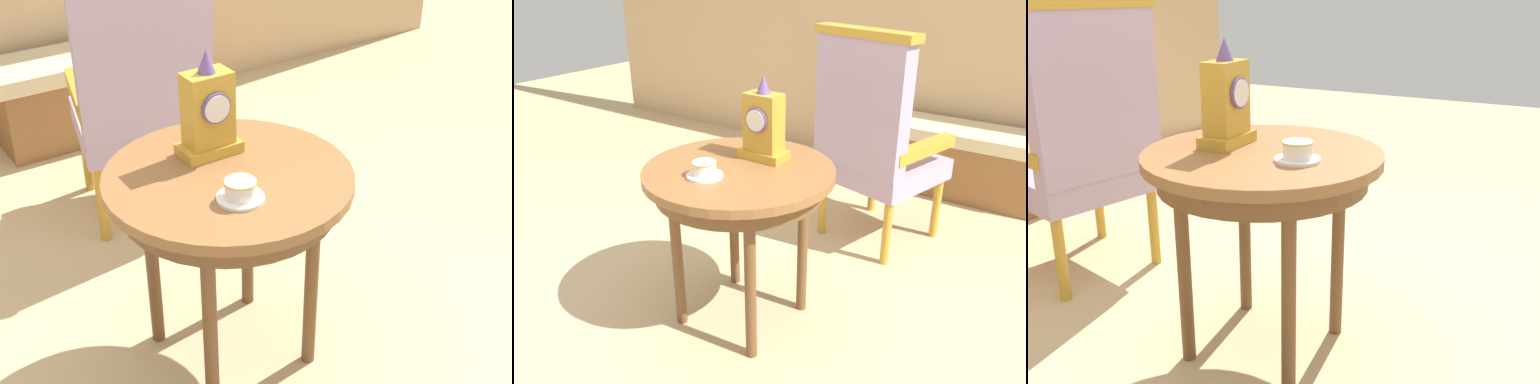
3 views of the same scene
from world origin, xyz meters
The scene contains 5 objects.
ground_plane centered at (0.00, 0.00, 0.00)m, with size 10.00×10.00×0.00m, color tan.
side_table centered at (0.02, 0.09, 0.61)m, with size 0.75×0.75×0.69m.
teacup_left centered at (-0.02, -0.05, 0.72)m, with size 0.14×0.14×0.06m.
mantel_clock centered at (0.04, 0.23, 0.83)m, with size 0.19×0.11×0.34m.
armchair centered at (0.18, 1.00, 0.59)m, with size 0.65×0.65×1.14m.
Camera 3 is at (-1.51, -0.78, 1.17)m, focal length 41.49 mm.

